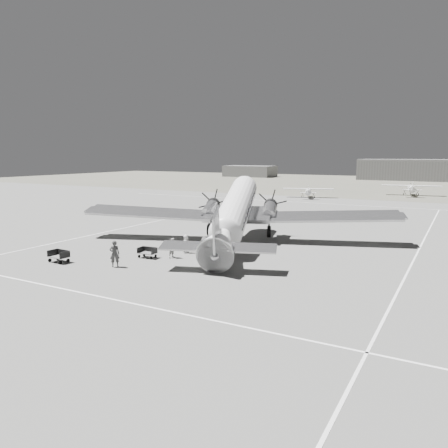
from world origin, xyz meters
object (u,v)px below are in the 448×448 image
(dc3_airliner, at_px, (235,213))
(ground_crew, at_px, (115,254))
(light_plane_left, at_px, (308,192))
(passenger, at_px, (186,244))
(baggage_cart_near, at_px, (147,253))
(baggage_cart_far, at_px, (59,256))
(light_plane_right, at_px, (411,190))
(hangar_main, at_px, (429,170))
(ramp_agent, at_px, (173,248))
(shed_secondary, at_px, (250,171))

(dc3_airliner, xyz_separation_m, ground_crew, (-4.03, -11.25, -1.91))
(light_plane_left, height_order, ground_crew, light_plane_left)
(dc3_airliner, relative_size, passenger, 19.60)
(baggage_cart_near, distance_m, baggage_cart_far, 6.68)
(dc3_airliner, relative_size, light_plane_right, 2.69)
(hangar_main, xyz_separation_m, passenger, (-9.99, -122.06, -2.52))
(dc3_airliner, bearing_deg, hangar_main, 66.21)
(ramp_agent, bearing_deg, light_plane_right, 4.28)
(ground_crew, bearing_deg, ramp_agent, -159.81)
(light_plane_right, distance_m, passenger, 65.51)
(baggage_cart_near, distance_m, ground_crew, 3.46)
(shed_secondary, xyz_separation_m, passenger, (50.01, -117.06, -1.22))
(passenger, bearing_deg, ramp_agent, 162.26)
(ground_crew, xyz_separation_m, ramp_agent, (2.07, 4.40, -0.19))
(dc3_airliner, relative_size, ramp_agent, 19.11)
(baggage_cart_near, relative_size, passenger, 0.94)
(light_plane_left, relative_size, light_plane_right, 0.86)
(hangar_main, relative_size, dc3_airliner, 1.38)
(ground_crew, relative_size, passenger, 1.27)
(hangar_main, height_order, baggage_cart_near, hangar_main)
(ground_crew, relative_size, ramp_agent, 1.24)
(baggage_cart_near, bearing_deg, passenger, 55.94)
(shed_secondary, bearing_deg, baggage_cart_far, -70.82)
(baggage_cart_near, bearing_deg, baggage_cart_far, -142.59)
(shed_secondary, relative_size, dc3_airliner, 0.59)
(hangar_main, distance_m, ground_crew, 129.01)
(hangar_main, bearing_deg, baggage_cart_near, -95.35)
(shed_secondary, xyz_separation_m, baggage_cart_near, (48.29, -120.03, -1.59))
(hangar_main, relative_size, light_plane_right, 3.72)
(light_plane_left, relative_size, passenger, 6.22)
(dc3_airliner, xyz_separation_m, passenger, (-2.04, -4.87, -2.12))
(light_plane_right, bearing_deg, passenger, -107.77)
(light_plane_left, bearing_deg, baggage_cart_near, -103.28)
(baggage_cart_near, relative_size, baggage_cart_far, 0.91)
(passenger, bearing_deg, light_plane_right, -29.48)
(baggage_cart_near, bearing_deg, shed_secondary, 107.92)
(hangar_main, relative_size, light_plane_left, 4.35)
(shed_secondary, height_order, light_plane_left, shed_secondary)
(light_plane_left, bearing_deg, baggage_cart_far, -108.56)
(baggage_cart_far, height_order, ground_crew, ground_crew)
(dc3_airliner, distance_m, baggage_cart_far, 15.27)
(baggage_cart_far, height_order, ramp_agent, ramp_agent)
(ground_crew, bearing_deg, shed_secondary, -113.38)
(light_plane_right, bearing_deg, hangar_main, 82.43)
(baggage_cart_far, xyz_separation_m, ramp_agent, (6.81, 5.41, 0.34))
(baggage_cart_near, bearing_deg, dc3_airliner, 60.39)
(hangar_main, height_order, light_plane_right, hangar_main)
(shed_secondary, height_order, light_plane_right, shed_secondary)
(light_plane_right, relative_size, passenger, 7.27)
(light_plane_right, bearing_deg, dc3_airliner, -106.62)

